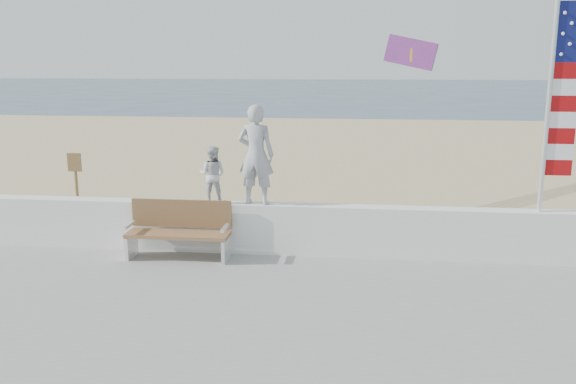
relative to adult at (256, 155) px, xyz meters
name	(u,v)px	position (x,y,z in m)	size (l,w,h in m)	color
ground	(261,305)	(0.39, -2.00, -1.96)	(220.00, 220.00, 0.00)	#2C4159
sand	(310,184)	(0.39, 7.00, -1.92)	(90.00, 40.00, 0.08)	tan
seawall	(278,229)	(0.39, 0.00, -1.33)	(30.00, 0.35, 0.90)	white
adult	(256,155)	(0.00, 0.00, 0.00)	(0.64, 0.42, 1.77)	#A4A5AA
child	(213,175)	(-0.79, 0.00, -0.37)	(0.50, 0.39, 1.02)	silver
bench	(179,229)	(-1.30, -0.45, -1.27)	(1.80, 0.57, 1.00)	#946740
flag	(557,98)	(4.98, 0.00, 1.03)	(0.50, 0.08, 3.50)	silver
parafoil_kite	(412,53)	(2.74, 1.37, 1.76)	(1.02, 0.44, 0.68)	red
sign	(76,179)	(-4.59, 2.49, -1.02)	(0.32, 0.07, 1.46)	olive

